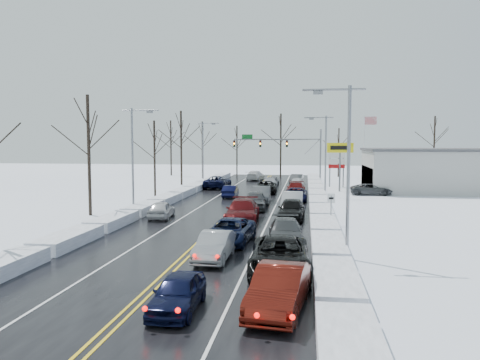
# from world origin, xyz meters

# --- Properties ---
(ground) EXTENTS (160.00, 160.00, 0.00)m
(ground) POSITION_xyz_m (0.00, 0.00, 0.00)
(ground) COLOR white
(ground) RESTS_ON ground
(road_surface) EXTENTS (14.00, 84.00, 0.01)m
(road_surface) POSITION_xyz_m (0.00, 2.00, 0.01)
(road_surface) COLOR black
(road_surface) RESTS_ON ground
(snow_bank_left) EXTENTS (1.83, 72.00, 0.75)m
(snow_bank_left) POSITION_xyz_m (-7.60, 2.00, 0.00)
(snow_bank_left) COLOR white
(snow_bank_left) RESTS_ON ground
(snow_bank_right) EXTENTS (1.83, 72.00, 0.75)m
(snow_bank_right) POSITION_xyz_m (7.60, 2.00, 0.00)
(snow_bank_right) COLOR white
(snow_bank_right) RESTS_ON ground
(traffic_signal_mast) EXTENTS (13.28, 0.39, 8.00)m
(traffic_signal_mast) POSITION_xyz_m (3.45, 27.99, 5.48)
(traffic_signal_mast) COLOR slate
(traffic_signal_mast) RESTS_ON ground
(tires_plus_sign) EXTENTS (3.20, 0.34, 6.00)m
(tires_plus_sign) POSITION_xyz_m (10.50, 15.99, 4.99)
(tires_plus_sign) COLOR slate
(tires_plus_sign) RESTS_ON ground
(used_vehicles_sign) EXTENTS (2.20, 0.22, 4.65)m
(used_vehicles_sign) POSITION_xyz_m (10.50, 22.00, 3.32)
(used_vehicles_sign) COLOR slate
(used_vehicles_sign) RESTS_ON ground
(speed_limit_sign) EXTENTS (0.55, 0.09, 2.35)m
(speed_limit_sign) POSITION_xyz_m (8.20, -8.00, 1.63)
(speed_limit_sign) COLOR slate
(speed_limit_sign) RESTS_ON ground
(flagpole) EXTENTS (1.87, 1.20, 10.00)m
(flagpole) POSITION_xyz_m (15.17, 30.00, 5.93)
(flagpole) COLOR silver
(flagpole) RESTS_ON ground
(dealership_building) EXTENTS (20.40, 12.40, 5.30)m
(dealership_building) POSITION_xyz_m (23.98, 18.00, 2.66)
(dealership_building) COLOR #A2A29D
(dealership_building) RESTS_ON ground
(streetlight_se) EXTENTS (3.20, 0.25, 9.00)m
(streetlight_se) POSITION_xyz_m (8.30, -18.00, 5.31)
(streetlight_se) COLOR slate
(streetlight_se) RESTS_ON ground
(streetlight_ne) EXTENTS (3.20, 0.25, 9.00)m
(streetlight_ne) POSITION_xyz_m (8.30, 10.00, 5.31)
(streetlight_ne) COLOR slate
(streetlight_ne) RESTS_ON ground
(streetlight_sw) EXTENTS (3.20, 0.25, 9.00)m
(streetlight_sw) POSITION_xyz_m (-8.30, -4.00, 5.31)
(streetlight_sw) COLOR slate
(streetlight_sw) RESTS_ON ground
(streetlight_nw) EXTENTS (3.20, 0.25, 9.00)m
(streetlight_nw) POSITION_xyz_m (-8.30, 24.00, 5.31)
(streetlight_nw) COLOR slate
(streetlight_nw) RESTS_ON ground
(tree_left_b) EXTENTS (4.00, 4.00, 10.00)m
(tree_left_b) POSITION_xyz_m (-11.50, -6.00, 6.99)
(tree_left_b) COLOR #2D231C
(tree_left_b) RESTS_ON ground
(tree_left_c) EXTENTS (3.40, 3.40, 8.50)m
(tree_left_c) POSITION_xyz_m (-10.50, 8.00, 5.94)
(tree_left_c) COLOR #2D231C
(tree_left_c) RESTS_ON ground
(tree_left_d) EXTENTS (4.20, 4.20, 10.50)m
(tree_left_d) POSITION_xyz_m (-11.20, 22.00, 7.33)
(tree_left_d) COLOR #2D231C
(tree_left_d) RESTS_ON ground
(tree_left_e) EXTENTS (3.80, 3.80, 9.50)m
(tree_left_e) POSITION_xyz_m (-10.80, 34.00, 6.64)
(tree_left_e) COLOR #2D231C
(tree_left_e) RESTS_ON ground
(tree_far_a) EXTENTS (4.00, 4.00, 10.00)m
(tree_far_a) POSITION_xyz_m (-18.00, 40.00, 6.99)
(tree_far_a) COLOR #2D231C
(tree_far_a) RESTS_ON ground
(tree_far_b) EXTENTS (3.60, 3.60, 9.00)m
(tree_far_b) POSITION_xyz_m (-6.00, 41.00, 6.29)
(tree_far_b) COLOR #2D231C
(tree_far_b) RESTS_ON ground
(tree_far_c) EXTENTS (4.40, 4.40, 11.00)m
(tree_far_c) POSITION_xyz_m (2.00, 39.00, 7.68)
(tree_far_c) COLOR #2D231C
(tree_far_c) RESTS_ON ground
(tree_far_d) EXTENTS (3.40, 3.40, 8.50)m
(tree_far_d) POSITION_xyz_m (12.00, 40.50, 5.94)
(tree_far_d) COLOR #2D231C
(tree_far_d) RESTS_ON ground
(tree_far_e) EXTENTS (4.20, 4.20, 10.50)m
(tree_far_e) POSITION_xyz_m (28.00, 41.00, 7.33)
(tree_far_e) COLOR #2D231C
(tree_far_e) RESTS_ON ground
(queued_car_0) EXTENTS (1.61, 3.93, 1.33)m
(queued_car_0) POSITION_xyz_m (1.76, -26.55, 0.00)
(queued_car_0) COLOR black
(queued_car_0) RESTS_ON ground
(queued_car_1) EXTENTS (1.64, 4.43, 1.45)m
(queued_car_1) POSITION_xyz_m (1.68, -19.16, 0.00)
(queued_car_1) COLOR #94979B
(queued_car_1) RESTS_ON ground
(queued_car_2) EXTENTS (2.86, 5.50, 1.48)m
(queued_car_2) POSITION_xyz_m (1.81, -15.10, 0.00)
(queued_car_2) COLOR black
(queued_car_2) RESTS_ON ground
(queued_car_3) EXTENTS (2.67, 6.03, 1.72)m
(queued_car_3) POSITION_xyz_m (1.57, -7.61, 0.00)
(queued_car_3) COLOR #48090B
(queued_car_3) RESTS_ON ground
(queued_car_4) EXTENTS (2.33, 5.08, 1.69)m
(queued_car_4) POSITION_xyz_m (1.80, -0.92, 0.00)
(queued_car_4) COLOR #424547
(queued_car_4) RESTS_ON ground
(queued_car_5) EXTENTS (1.94, 5.10, 1.66)m
(queued_car_5) POSITION_xyz_m (1.92, 3.77, 0.00)
(queued_car_5) COLOR #464A4C
(queued_car_5) RESTS_ON ground
(queued_car_6) EXTENTS (2.56, 5.35, 1.47)m
(queued_car_6) POSITION_xyz_m (1.65, 12.57, 0.00)
(queued_car_6) COLOR black
(queued_car_6) RESTS_ON ground
(queued_car_7) EXTENTS (2.25, 5.01, 1.43)m
(queued_car_7) POSITION_xyz_m (1.75, 17.32, 0.00)
(queued_car_7) COLOR #A5A7AD
(queued_car_7) RESTS_ON ground
(queued_car_8) EXTENTS (2.01, 4.05, 1.32)m
(queued_car_8) POSITION_xyz_m (1.69, 22.53, 0.00)
(queued_car_8) COLOR #393B3E
(queued_car_8) RESTS_ON ground
(queued_car_9) EXTENTS (2.30, 5.09, 1.62)m
(queued_car_9) POSITION_xyz_m (5.40, -26.04, 0.00)
(queued_car_9) COLOR #52120A
(queued_car_9) RESTS_ON ground
(queued_car_10) EXTENTS (2.99, 6.07, 1.66)m
(queued_car_10) POSITION_xyz_m (5.17, -21.14, 0.00)
(queued_car_10) COLOR black
(queued_car_10) RESTS_ON ground
(queued_car_11) EXTENTS (2.33, 5.15, 1.46)m
(queued_car_11) POSITION_xyz_m (5.15, -14.67, 0.00)
(queued_car_11) COLOR #393C3E
(queued_car_11) RESTS_ON ground
(queued_car_12) EXTENTS (2.17, 5.03, 1.69)m
(queued_car_12) POSITION_xyz_m (5.24, -5.98, 0.00)
(queued_car_12) COLOR black
(queued_car_12) RESTS_ON ground
(queued_car_13) EXTENTS (1.86, 5.14, 1.69)m
(queued_car_13) POSITION_xyz_m (5.16, -1.15, 0.00)
(queued_car_13) COLOR #9C9EA3
(queued_car_13) RESTS_ON ground
(queued_car_14) EXTENTS (2.40, 4.97, 1.36)m
(queued_car_14) POSITION_xyz_m (5.35, 5.73, 0.00)
(queued_car_14) COLOR black
(queued_car_14) RESTS_ON ground
(queued_car_15) EXTENTS (2.16, 5.14, 1.48)m
(queued_car_15) POSITION_xyz_m (5.23, 11.25, 0.00)
(queued_car_15) COLOR #550B0B
(queued_car_15) RESTS_ON ground
(queued_car_16) EXTENTS (2.22, 4.63, 1.53)m
(queued_car_16) POSITION_xyz_m (5.23, 18.08, 0.00)
(queued_car_16) COLOR silver
(queued_car_16) RESTS_ON ground
(queued_car_17) EXTENTS (2.08, 4.77, 1.53)m
(queued_car_17) POSITION_xyz_m (5.08, 23.80, 0.00)
(queued_car_17) COLOR #3D4042
(queued_car_17) RESTS_ON ground
(oncoming_car_0) EXTENTS (1.55, 4.14, 1.35)m
(oncoming_car_0) POSITION_xyz_m (-1.86, 7.96, 0.00)
(oncoming_car_0) COLOR black
(oncoming_car_0) RESTS_ON ground
(oncoming_car_1) EXTENTS (3.15, 6.11, 1.65)m
(oncoming_car_1) POSITION_xyz_m (-5.15, 17.78, 0.00)
(oncoming_car_1) COLOR black
(oncoming_car_1) RESTS_ON ground
(oncoming_car_2) EXTENTS (2.82, 5.54, 1.54)m
(oncoming_car_2) POSITION_xyz_m (-1.62, 31.32, 0.00)
(oncoming_car_2) COLOR silver
(oncoming_car_2) RESTS_ON ground
(oncoming_car_3) EXTENTS (2.02, 4.25, 1.40)m
(oncoming_car_3) POSITION_xyz_m (-5.13, -6.69, 0.00)
(oncoming_car_3) COLOR silver
(oncoming_car_3) RESTS_ON ground
(parked_car_0) EXTENTS (4.79, 2.26, 1.32)m
(parked_car_0) POSITION_xyz_m (13.86, 12.55, 0.00)
(parked_car_0) COLOR #3B3D3F
(parked_car_0) RESTS_ON ground
(parked_car_1) EXTENTS (2.81, 5.71, 1.60)m
(parked_car_1) POSITION_xyz_m (16.98, 15.24, 0.00)
(parked_car_1) COLOR #434649
(parked_car_1) RESTS_ON ground
(parked_car_2) EXTENTS (2.03, 4.52, 1.51)m
(parked_car_2) POSITION_xyz_m (14.99, 21.32, 0.00)
(parked_car_2) COLOR black
(parked_car_2) RESTS_ON ground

